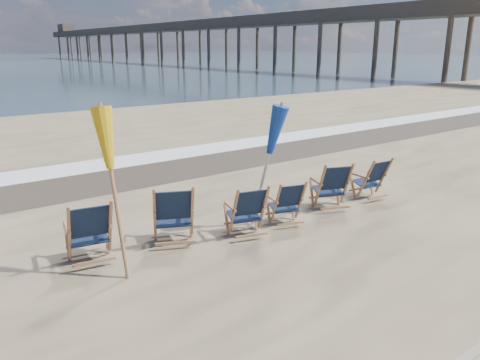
{
  "coord_description": "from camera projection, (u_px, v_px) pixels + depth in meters",
  "views": [
    {
      "loc": [
        -4.69,
        -4.19,
        3.16
      ],
      "look_at": [
        0.0,
        2.2,
        0.9
      ],
      "focal_mm": 35.0,
      "sensor_mm": 36.0,
      "label": 1
    }
  ],
  "objects": [
    {
      "name": "fishing_pier",
      "position": [
        175.0,
        38.0,
        84.49
      ],
      "size": [
        4.4,
        140.0,
        9.3
      ],
      "primitive_type": null,
      "color": "#4C4137",
      "rests_on": "ground"
    },
    {
      "name": "wet_sand_strip",
      "position": [
        135.0,
        174.0,
        12.06
      ],
      "size": [
        200.0,
        2.6,
        0.0
      ],
      "primitive_type": "cube",
      "color": "#42362A",
      "rests_on": "ground"
    },
    {
      "name": "beach_chair_5",
      "position": [
        384.0,
        177.0,
        10.03
      ],
      "size": [
        0.66,
        0.73,
        0.94
      ],
      "primitive_type": null,
      "rotation": [
        0.0,
        0.0,
        3.04
      ],
      "color": "#111C33",
      "rests_on": "ground"
    },
    {
      "name": "beach_chair_0",
      "position": [
        110.0,
        229.0,
        7.02
      ],
      "size": [
        0.78,
        0.85,
        1.05
      ],
      "primitive_type": null,
      "rotation": [
        0.0,
        0.0,
        2.98
      ],
      "color": "#111C33",
      "rests_on": "ground"
    },
    {
      "name": "beach_chair_4",
      "position": [
        347.0,
        185.0,
        9.29
      ],
      "size": [
        0.89,
        0.93,
        1.02
      ],
      "primitive_type": null,
      "rotation": [
        0.0,
        0.0,
        2.75
      ],
      "color": "#111C33",
      "rests_on": "ground"
    },
    {
      "name": "beach_chair_2",
      "position": [
        264.0,
        210.0,
        7.98
      ],
      "size": [
        0.78,
        0.83,
        0.97
      ],
      "primitive_type": null,
      "rotation": [
        0.0,
        0.0,
        2.88
      ],
      "color": "#111C33",
      "rests_on": "ground"
    },
    {
      "name": "umbrella_yellow",
      "position": [
        112.0,
        147.0,
        6.31
      ],
      "size": [
        0.3,
        0.3,
        2.4
      ],
      "color": "#A36D49",
      "rests_on": "ground"
    },
    {
      "name": "surf_foam",
      "position": [
        113.0,
        163.0,
        13.22
      ],
      "size": [
        200.0,
        1.4,
        0.01
      ],
      "primitive_type": "cube",
      "color": "silver",
      "rests_on": "ground"
    },
    {
      "name": "beach_chair_1",
      "position": [
        192.0,
        214.0,
        7.62
      ],
      "size": [
        0.95,
        0.99,
        1.08
      ],
      "primitive_type": null,
      "rotation": [
        0.0,
        0.0,
        2.71
      ],
      "color": "#111C33",
      "rests_on": "ground"
    },
    {
      "name": "umbrella_blue",
      "position": [
        265.0,
        134.0,
        8.13
      ],
      "size": [
        0.3,
        0.3,
        2.23
      ],
      "color": "#A5A5AD",
      "rests_on": "ground"
    },
    {
      "name": "beach_chair_3",
      "position": [
        301.0,
        202.0,
        8.52
      ],
      "size": [
        0.72,
        0.77,
        0.88
      ],
      "primitive_type": null,
      "rotation": [
        0.0,
        0.0,
        2.86
      ],
      "color": "#111C33",
      "rests_on": "ground"
    }
  ]
}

